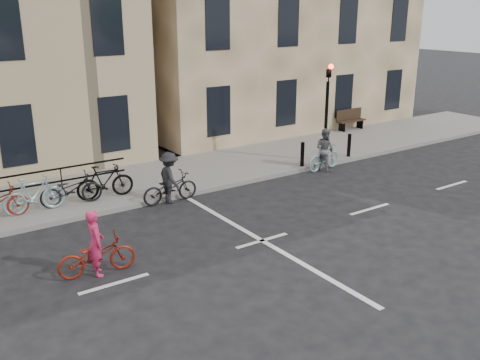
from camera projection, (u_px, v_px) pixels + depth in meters
ground at (262, 241)px, 13.75m from camera, size 120.00×120.00×0.00m
sidewalk at (40, 202)px, 16.29m from camera, size 46.00×4.00×0.15m
traffic_light at (327, 101)px, 19.74m from camera, size 0.18×0.30×3.90m
bollard_east at (302, 154)px, 19.60m from camera, size 0.14×0.14×0.90m
bollard_west at (349, 145)px, 20.89m from camera, size 0.14×0.14×0.90m
bench at (350, 119)px, 25.54m from camera, size 1.60×0.41×0.97m
parked_bikes at (13, 199)px, 14.87m from camera, size 7.25×1.23×1.05m
cyclist_pink at (96, 252)px, 11.88m from camera, size 1.79×0.82×1.54m
cyclist_grey at (325, 153)px, 19.60m from camera, size 1.66×0.83×1.57m
cyclist_dark at (170, 183)px, 16.29m from camera, size 1.80×1.04×1.59m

